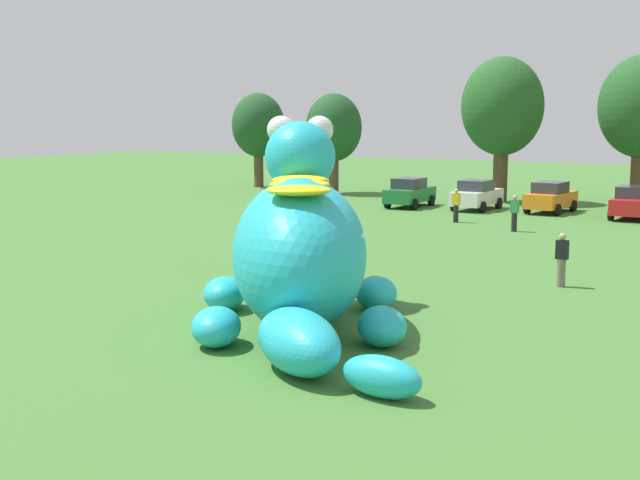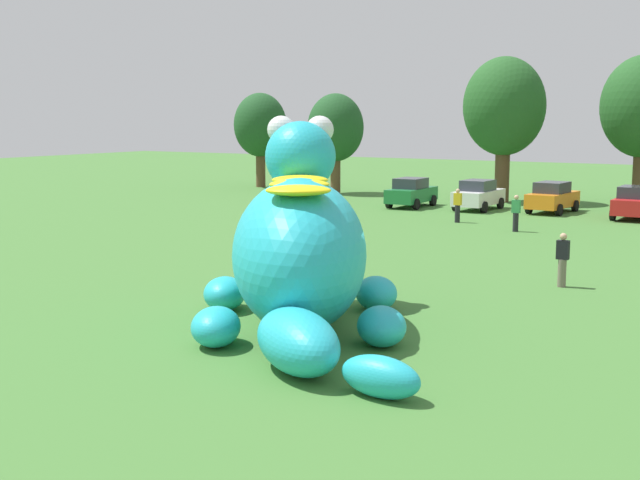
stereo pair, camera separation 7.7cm
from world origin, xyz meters
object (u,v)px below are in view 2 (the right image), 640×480
at_px(car_green, 411,192).
at_px(car_orange, 552,197).
at_px(spectator_mid_field, 285,233).
at_px(spectator_near_inflatable, 516,213).
at_px(spectator_by_cars, 458,206).
at_px(spectator_wandering, 562,260).
at_px(giant_inflatable_creature, 300,251).
at_px(car_white, 478,195).
at_px(car_red, 635,203).

relative_size(car_green, car_orange, 0.98).
bearing_deg(spectator_mid_field, car_orange, 76.10).
bearing_deg(spectator_near_inflatable, spectator_by_cars, 153.62).
xyz_separation_m(spectator_near_inflatable, spectator_by_cars, (-3.60, 1.79, 0.00)).
xyz_separation_m(spectator_mid_field, spectator_wandering, (10.90, -0.72, 0.00)).
relative_size(car_green, spectator_by_cars, 2.42).
bearing_deg(giant_inflatable_creature, car_orange, 93.40).
relative_size(car_white, car_red, 1.01).
height_order(car_orange, spectator_near_inflatable, car_orange).
distance_m(car_white, spectator_by_cars, 6.12).
distance_m(car_red, spectator_by_cars, 9.62).
relative_size(car_green, car_red, 1.01).
bearing_deg(giant_inflatable_creature, spectator_by_cars, 101.78).
bearing_deg(car_white, car_orange, 11.22).
xyz_separation_m(car_red, spectator_near_inflatable, (-3.79, -7.93, -0.01)).
xyz_separation_m(car_green, spectator_near_inflatable, (8.70, -7.23, -0.01)).
distance_m(car_white, car_orange, 4.10).
bearing_deg(car_orange, car_red, -8.33).
bearing_deg(car_red, spectator_near_inflatable, -115.55).
xyz_separation_m(car_green, car_orange, (7.97, 1.37, 0.00)).
bearing_deg(spectator_near_inflatable, giant_inflatable_creature, -87.23).
bearing_deg(car_white, car_green, -171.76).
height_order(car_green, car_red, same).
xyz_separation_m(giant_inflatable_creature, car_green, (-9.68, 27.39, -1.09)).
xyz_separation_m(car_red, spectator_mid_field, (-9.37, -18.90, -0.01)).
xyz_separation_m(car_orange, spectator_wandering, (6.06, -20.28, -0.01)).
relative_size(car_white, spectator_wandering, 2.42).
height_order(spectator_near_inflatable, spectator_wandering, same).
xyz_separation_m(giant_inflatable_creature, spectator_by_cars, (-4.58, 21.95, -1.10)).
bearing_deg(spectator_near_inflatable, spectator_mid_field, -116.94).
distance_m(spectator_mid_field, spectator_by_cars, 12.91).
bearing_deg(car_green, spectator_wandering, -53.43).
bearing_deg(spectator_mid_field, spectator_wandering, -3.78).
xyz_separation_m(giant_inflatable_creature, car_white, (-5.73, 27.96, -1.09)).
distance_m(car_green, car_white, 3.99).
bearing_deg(spectator_wandering, car_orange, 106.63).
bearing_deg(car_white, spectator_wandering, -62.64).
bearing_deg(car_white, giant_inflatable_creature, -78.41).
bearing_deg(spectator_mid_field, car_white, 87.51).
height_order(giant_inflatable_creature, spectator_by_cars, giant_inflatable_creature).
height_order(car_red, spectator_wandering, car_red).
xyz_separation_m(car_white, spectator_by_cars, (1.16, -6.01, -0.01)).
relative_size(car_red, spectator_by_cars, 2.40).
xyz_separation_m(car_green, spectator_wandering, (14.03, -18.91, -0.01)).
distance_m(car_red, spectator_wandering, 19.68).
distance_m(car_orange, spectator_mid_field, 20.15).
relative_size(giant_inflatable_creature, car_red, 2.16).
height_order(giant_inflatable_creature, car_orange, giant_inflatable_creature).
bearing_deg(car_orange, spectator_near_inflatable, -85.14).
distance_m(car_white, spectator_wandering, 21.94).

